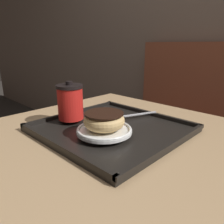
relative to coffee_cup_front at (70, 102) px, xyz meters
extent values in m
cube|color=brown|center=(0.13, 0.86, -0.58)|extent=(1.14, 0.44, 0.45)
cube|color=brown|center=(0.13, 1.04, -0.08)|extent=(1.14, 0.08, 0.55)
cube|color=tan|center=(0.13, 0.03, -0.10)|extent=(0.78, 0.85, 0.03)
cube|color=black|center=(0.14, 0.06, -0.08)|extent=(0.42, 0.40, 0.01)
cube|color=black|center=(0.14, -0.14, -0.06)|extent=(0.42, 0.01, 0.01)
cube|color=black|center=(0.14, 0.25, -0.06)|extent=(0.42, 0.01, 0.01)
cube|color=black|center=(-0.07, 0.06, -0.06)|extent=(0.01, 0.40, 0.01)
cube|color=black|center=(0.34, 0.06, -0.06)|extent=(0.01, 0.40, 0.01)
cylinder|color=red|center=(0.00, 0.00, -0.01)|extent=(0.08, 0.08, 0.10)
cylinder|color=black|center=(0.00, 0.00, 0.05)|extent=(0.09, 0.09, 0.01)
cylinder|color=black|center=(0.00, 0.00, 0.06)|extent=(0.02, 0.02, 0.01)
cylinder|color=white|center=(0.17, -0.01, -0.05)|extent=(0.16, 0.16, 0.01)
torus|color=white|center=(0.17, -0.01, -0.05)|extent=(0.16, 0.16, 0.01)
torus|color=#DBB270|center=(0.17, -0.01, -0.02)|extent=(0.12, 0.12, 0.04)
cylinder|color=black|center=(0.17, -0.01, 0.00)|extent=(0.11, 0.11, 0.00)
ellipsoid|color=silver|center=(0.11, 0.12, -0.05)|extent=(0.03, 0.04, 0.01)
cube|color=silver|center=(0.14, 0.20, -0.06)|extent=(0.06, 0.12, 0.00)
camera|label=1|loc=(0.59, -0.40, 0.18)|focal=35.00mm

